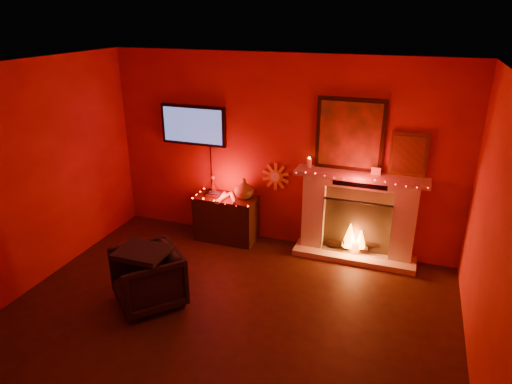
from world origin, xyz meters
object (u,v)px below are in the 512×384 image
tv (193,125)px  armchair (148,278)px  console_table (227,215)px  fireplace (358,208)px  sunburst_clock (276,177)px

tv → armchair: bearing=-80.1°
tv → console_table: tv is taller
fireplace → tv: (-2.44, 0.06, 0.92)m
console_table → fireplace: bearing=3.9°
fireplace → sunburst_clock: size_ratio=5.45×
console_table → sunburst_clock: bearing=18.0°
sunburst_clock → armchair: bearing=-114.1°
tv → fireplace: bearing=-1.5°
tv → armchair: (0.35, -1.99, -1.31)m
tv → console_table: (0.58, -0.19, -1.26)m
fireplace → tv: 2.61m
console_table → armchair: (-0.23, -1.80, -0.05)m
fireplace → tv: size_ratio=1.76×
fireplace → console_table: fireplace is taller
console_table → armchair: bearing=-97.4°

